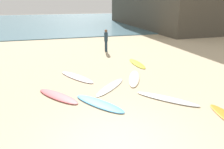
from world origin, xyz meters
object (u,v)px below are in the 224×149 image
object	(u,v)px
surfboard_2	(167,99)
surfboard_3	(134,78)
surfboard_1	(110,87)
surfboard_6	(77,77)
surfboard_7	(99,104)
surfboard_5	(58,96)
surfboard_4	(137,64)
beachgoer_near	(106,39)

from	to	relation	value
surfboard_2	surfboard_3	xyz separation A→B (m)	(-0.36, 2.62, 0.00)
surfboard_2	surfboard_3	size ratio (longest dim) A/B	1.04
surfboard_1	surfboard_3	distance (m)	1.65
surfboard_6	surfboard_7	distance (m)	3.31
surfboard_5	surfboard_2	bearing A→B (deg)	-55.52
surfboard_4	surfboard_6	bearing A→B (deg)	-159.37
surfboard_1	surfboard_7	bearing A→B (deg)	103.71
surfboard_4	surfboard_2	bearing A→B (deg)	-98.66
surfboard_4	surfboard_7	bearing A→B (deg)	-126.32
surfboard_5	surfboard_7	world-z (taller)	surfboard_5
surfboard_4	beachgoer_near	world-z (taller)	beachgoer_near
surfboard_5	surfboard_6	bearing A→B (deg)	27.58
surfboard_2	surfboard_7	bearing A→B (deg)	129.74
surfboard_1	surfboard_6	bearing A→B (deg)	-9.17
surfboard_7	beachgoer_near	size ratio (longest dim) A/B	1.39
surfboard_6	surfboard_7	world-z (taller)	surfboard_7
surfboard_1	surfboard_5	size ratio (longest dim) A/B	1.04
surfboard_2	surfboard_5	world-z (taller)	surfboard_5
surfboard_3	beachgoer_near	size ratio (longest dim) A/B	1.45
surfboard_4	surfboard_6	distance (m)	4.24
surfboard_3	surfboard_6	world-z (taller)	surfboard_3
surfboard_3	surfboard_7	bearing A→B (deg)	68.14
surfboard_1	beachgoer_near	world-z (taller)	beachgoer_near
surfboard_7	surfboard_4	bearing A→B (deg)	17.93
surfboard_6	surfboard_3	bearing A→B (deg)	130.10
surfboard_6	beachgoer_near	bearing A→B (deg)	-149.11
surfboard_2	surfboard_3	world-z (taller)	surfboard_3
surfboard_7	beachgoer_near	xyz separation A→B (m)	(2.59, 8.66, 0.92)
surfboard_5	beachgoer_near	distance (m)	8.60
surfboard_5	surfboard_7	size ratio (longest dim) A/B	0.98
surfboard_1	surfboard_4	bearing A→B (deg)	-85.77
surfboard_3	surfboard_4	world-z (taller)	surfboard_3
surfboard_7	beachgoer_near	distance (m)	9.08
surfboard_3	surfboard_6	xyz separation A→B (m)	(-2.80, 1.02, -0.01)
surfboard_5	beachgoer_near	world-z (taller)	beachgoer_near
surfboard_1	surfboard_7	distance (m)	1.76
surfboard_5	surfboard_6	size ratio (longest dim) A/B	0.92
surfboard_7	surfboard_1	bearing A→B (deg)	24.60
surfboard_1	surfboard_2	size ratio (longest dim) A/B	0.93
surfboard_3	surfboard_7	xyz separation A→B (m)	(-2.37, -2.26, -0.00)
surfboard_3	surfboard_1	bearing A→B (deg)	50.97
surfboard_1	surfboard_7	world-z (taller)	surfboard_7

